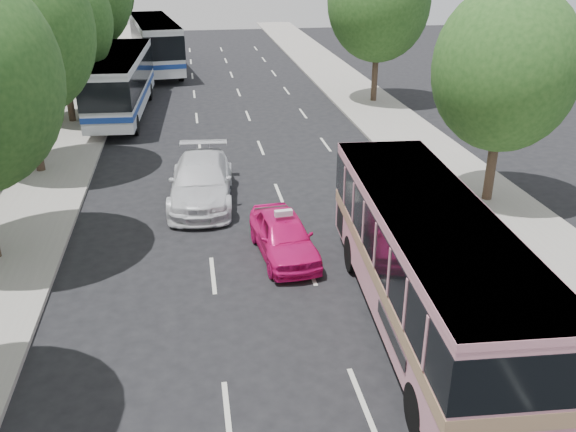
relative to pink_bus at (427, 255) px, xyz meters
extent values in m
plane|color=black|center=(-3.22, -0.46, -2.08)|extent=(120.00, 120.00, 0.00)
cube|color=#9E998E|center=(-11.72, 19.54, -2.01)|extent=(4.00, 90.00, 0.15)
cube|color=#9E998E|center=(5.28, 19.54, -2.02)|extent=(4.00, 90.00, 0.12)
cube|color=#9E998E|center=(-13.52, 19.54, -1.18)|extent=(0.30, 90.00, 1.50)
cylinder|color=#38281E|center=(-11.92, 13.54, -0.18)|extent=(0.36, 0.36, 3.80)
ellipsoid|color=#20491A|center=(-11.92, 13.54, 3.82)|extent=(6.00, 6.00, 6.90)
cylinder|color=#38281E|center=(-11.82, 21.54, -0.33)|extent=(0.36, 0.36, 3.50)
ellipsoid|color=#20491A|center=(-11.82, 21.54, 3.35)|extent=(5.52, 5.52, 6.35)
cylinder|color=#38281E|center=(-11.72, 29.54, -0.09)|extent=(0.36, 0.36, 3.99)
cylinder|color=#38281E|center=(-11.92, 37.54, -0.22)|extent=(0.36, 0.36, 3.72)
cylinder|color=#38281E|center=(5.48, 7.54, -0.47)|extent=(0.36, 0.36, 3.23)
ellipsoid|color=#20491A|center=(5.48, 7.54, 2.93)|extent=(5.10, 5.10, 5.87)
sphere|color=#20491A|center=(5.88, 7.24, 3.95)|extent=(3.32, 3.31, 3.31)
cylinder|color=#38281E|center=(5.78, 23.54, -0.18)|extent=(0.36, 0.36, 3.80)
ellipsoid|color=#20491A|center=(5.78, 23.54, 3.82)|extent=(6.00, 6.00, 6.90)
cube|color=pink|center=(0.00, 0.00, -0.14)|extent=(3.25, 10.59, 2.80)
cube|color=#9E7A59|center=(0.00, 0.00, -0.46)|extent=(3.29, 10.62, 0.37)
cube|color=black|center=(0.00, 0.00, 0.37)|extent=(3.30, 10.63, 1.15)
cube|color=pink|center=(0.00, 0.00, 1.18)|extent=(3.27, 10.61, 0.17)
cylinder|color=black|center=(-0.96, 3.20, -1.54)|extent=(0.38, 1.10, 1.09)
cylinder|color=black|center=(1.35, 3.06, -1.54)|extent=(0.38, 1.10, 1.09)
cylinder|color=black|center=(-1.37, -3.47, -1.54)|extent=(0.38, 1.10, 1.09)
cylinder|color=black|center=(0.94, -3.62, -1.54)|extent=(0.38, 1.10, 1.09)
imported|color=#DE136F|center=(-2.85, 4.46, -1.40)|extent=(1.99, 4.16, 1.37)
imported|color=silver|center=(-5.22, 9.33, -1.26)|extent=(2.73, 5.81, 1.64)
cube|color=silver|center=(-9.16, 22.80, -0.09)|extent=(3.01, 11.64, 2.93)
cube|color=black|center=(-9.16, 22.80, 0.27)|extent=(3.06, 11.67, 1.44)
cube|color=navy|center=(-9.16, 22.80, -0.83)|extent=(3.05, 11.66, 0.29)
cube|color=silver|center=(-9.16, 22.80, 1.31)|extent=(3.03, 11.66, 0.13)
cylinder|color=black|center=(-10.06, 26.50, -1.55)|extent=(0.36, 1.07, 1.06)
cylinder|color=black|center=(-7.91, 26.40, -1.55)|extent=(0.36, 1.07, 1.06)
cylinder|color=black|center=(-10.44, 18.82, -1.55)|extent=(0.36, 1.07, 1.06)
cylinder|color=black|center=(-8.29, 18.72, -1.55)|extent=(0.36, 1.07, 1.06)
cube|color=white|center=(-7.72, 36.06, 0.10)|extent=(4.39, 12.87, 3.21)
cube|color=black|center=(-7.72, 36.06, 0.49)|extent=(4.44, 12.90, 1.58)
cube|color=navy|center=(-7.72, 36.06, -0.71)|extent=(4.43, 12.89, 0.32)
cube|color=white|center=(-7.72, 36.06, 1.63)|extent=(4.41, 12.89, 0.15)
cylinder|color=black|center=(-9.45, 39.86, -1.50)|extent=(0.49, 1.19, 1.16)
cylinder|color=black|center=(-7.09, 40.19, -1.50)|extent=(0.49, 1.19, 1.16)
cylinder|color=black|center=(-8.29, 31.53, -1.50)|extent=(0.49, 1.19, 1.16)
cylinder|color=black|center=(-5.94, 31.85, -1.50)|extent=(0.49, 1.19, 1.16)
cube|color=silver|center=(-2.85, 4.46, -0.62)|extent=(0.56, 0.23, 0.18)
camera|label=1|loc=(-5.48, -12.39, 6.95)|focal=38.00mm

